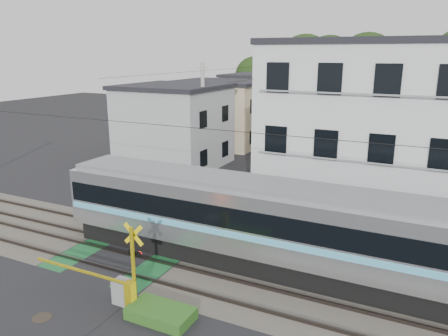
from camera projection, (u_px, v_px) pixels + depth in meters
The scene contains 12 objects.
ground at pixel (131, 250), 19.71m from camera, with size 120.00×120.00×0.00m, color black.
track_bed at pixel (131, 249), 19.70m from camera, with size 120.00×120.00×0.14m.
crossing_signal_near at pixel (124, 287), 15.26m from camera, with size 4.74×0.65×3.09m.
crossing_signal_far at pixel (134, 203), 23.80m from camera, with size 4.74×0.65×3.09m.
apartment_block at pixel (368, 130), 23.12m from camera, with size 10.20×8.36×9.30m.
houses_row at pixel (303, 111), 41.25m from camera, with size 22.07×31.35×6.80m.
tree_hill at pixel (357, 76), 59.26m from camera, with size 40.00×13.70×11.68m.
catenary at pixel (256, 190), 16.23m from camera, with size 60.00×5.04×7.00m.
utility_poles at pixel (280, 105), 39.06m from camera, with size 7.90×42.00×8.00m.
pedestrian at pixel (321, 129), 45.73m from camera, with size 0.62×0.41×1.70m, color #252A2F.
manhole_cover at pixel (42, 318), 14.66m from camera, with size 0.64×0.64×0.02m, color #2D261E.
weed_patches at pixel (162, 255), 18.84m from camera, with size 10.25×8.80×0.40m.
Camera 1 is at (11.77, -14.38, 8.64)m, focal length 35.00 mm.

